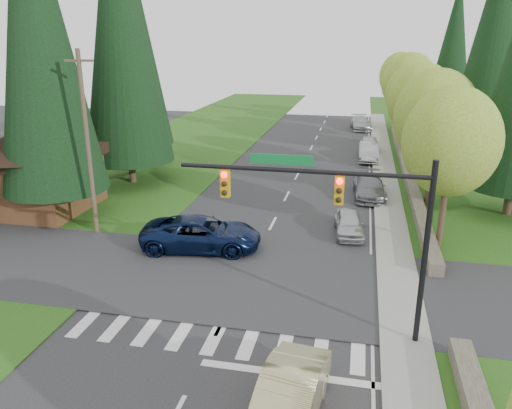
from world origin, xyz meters
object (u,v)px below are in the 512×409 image
(suv_navy, at_px, (201,234))
(parked_car_d, at_px, (369,145))
(parked_car_c, at_px, (369,152))
(parked_car_a, at_px, (349,223))
(parked_car_e, at_px, (361,123))
(sedan_champagne, at_px, (287,400))
(parked_car_b, at_px, (369,187))

(suv_navy, bearing_deg, parked_car_d, -26.92)
(suv_navy, xyz_separation_m, parked_car_c, (8.54, 22.06, -0.07))
(parked_car_a, relative_size, parked_car_e, 0.71)
(suv_navy, xyz_separation_m, parked_car_a, (7.43, 3.72, -0.21))
(sedan_champagne, bearing_deg, parked_car_c, 92.64)
(parked_car_a, xyz_separation_m, parked_car_d, (1.12, 21.30, 0.14))
(suv_navy, height_order, parked_car_e, suv_navy)
(sedan_champagne, distance_m, parked_car_b, 22.49)
(suv_navy, distance_m, parked_car_d, 26.44)
(parked_car_a, relative_size, parked_car_d, 0.82)
(sedan_champagne, distance_m, suv_navy, 12.96)
(parked_car_a, relative_size, parked_car_b, 0.75)
(sedan_champagne, bearing_deg, suv_navy, 125.28)
(parked_car_a, height_order, parked_car_d, parked_car_d)
(parked_car_a, bearing_deg, suv_navy, -159.55)
(parked_car_b, bearing_deg, parked_car_d, 85.94)
(parked_car_a, distance_m, parked_car_e, 34.54)
(parked_car_a, xyz_separation_m, parked_car_e, (0.24, 34.54, 0.13))
(parked_car_e, bearing_deg, parked_car_d, -92.95)
(parked_car_a, distance_m, parked_car_b, 7.37)
(suv_navy, relative_size, parked_car_d, 1.33)
(sedan_champagne, height_order, parked_car_e, sedan_champagne)
(parked_car_c, bearing_deg, sedan_champagne, -94.37)
(sedan_champagne, bearing_deg, parked_car_e, 94.94)
(parked_car_c, bearing_deg, parked_car_e, 92.69)
(sedan_champagne, bearing_deg, parked_car_d, 92.94)
(sedan_champagne, xyz_separation_m, parked_car_d, (2.34, 36.39, 0.01))
(sedan_champagne, relative_size, parked_car_e, 0.88)
(parked_car_b, relative_size, parked_car_d, 1.10)
(sedan_champagne, height_order, parked_car_d, parked_car_d)
(parked_car_b, bearing_deg, parked_car_c, 86.02)
(suv_navy, distance_m, parked_car_c, 23.65)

